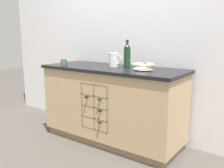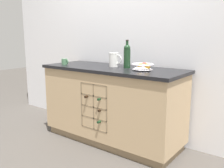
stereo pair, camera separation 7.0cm
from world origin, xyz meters
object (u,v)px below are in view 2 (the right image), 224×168
ceramic_mug (65,62)px  white_pitcher (114,59)px  fruit_bowl (143,66)px  standing_wine_bottle (127,55)px

ceramic_mug → white_pitcher: bearing=19.8°
ceramic_mug → fruit_bowl: bearing=8.4°
white_pitcher → ceramic_mug: 0.64m
white_pitcher → ceramic_mug: bearing=-160.2°
ceramic_mug → standing_wine_bottle: standing_wine_bottle is taller
fruit_bowl → ceramic_mug: fruit_bowl is taller
white_pitcher → standing_wine_bottle: bearing=-1.9°
fruit_bowl → ceramic_mug: bearing=-171.6°
fruit_bowl → standing_wine_bottle: 0.26m
fruit_bowl → standing_wine_bottle: (-0.24, 0.06, 0.10)m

